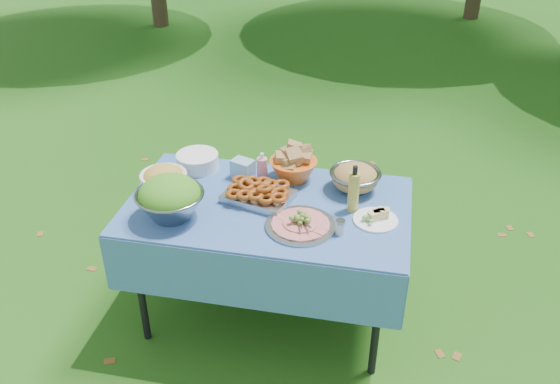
# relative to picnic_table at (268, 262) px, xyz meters

# --- Properties ---
(ground) EXTENTS (80.00, 80.00, 0.00)m
(ground) POSITION_rel_picnic_table_xyz_m (0.00, 0.00, -0.38)
(ground) COLOR #0B3C0B
(ground) RESTS_ON ground
(picnic_table) EXTENTS (1.46, 0.86, 0.76)m
(picnic_table) POSITION_rel_picnic_table_xyz_m (0.00, 0.00, 0.00)
(picnic_table) COLOR #76ACE4
(picnic_table) RESTS_ON ground
(salad_bowl) EXTENTS (0.42, 0.42, 0.22)m
(salad_bowl) POSITION_rel_picnic_table_xyz_m (-0.44, -0.21, 0.49)
(salad_bowl) COLOR gray
(salad_bowl) RESTS_ON picnic_table
(pasta_bowl_white) EXTENTS (0.25, 0.25, 0.14)m
(pasta_bowl_white) POSITION_rel_picnic_table_xyz_m (-0.58, 0.04, 0.45)
(pasta_bowl_white) COLOR white
(pasta_bowl_white) RESTS_ON picnic_table
(plate_stack) EXTENTS (0.26, 0.26, 0.09)m
(plate_stack) POSITION_rel_picnic_table_xyz_m (-0.47, 0.30, 0.42)
(plate_stack) COLOR white
(plate_stack) RESTS_ON picnic_table
(wipes_box) EXTENTS (0.14, 0.12, 0.11)m
(wipes_box) POSITION_rel_picnic_table_xyz_m (-0.19, 0.25, 0.43)
(wipes_box) COLOR #88BDDB
(wipes_box) RESTS_ON picnic_table
(sanitizer_bottle) EXTENTS (0.07, 0.07, 0.17)m
(sanitizer_bottle) POSITION_rel_picnic_table_xyz_m (-0.08, 0.24, 0.46)
(sanitizer_bottle) COLOR pink
(sanitizer_bottle) RESTS_ON picnic_table
(bread_bowl) EXTENTS (0.29, 0.29, 0.18)m
(bread_bowl) POSITION_rel_picnic_table_xyz_m (0.08, 0.29, 0.47)
(bread_bowl) COLOR orange
(bread_bowl) RESTS_ON picnic_table
(pasta_bowl_steel) EXTENTS (0.33, 0.33, 0.14)m
(pasta_bowl_steel) POSITION_rel_picnic_table_xyz_m (0.43, 0.24, 0.45)
(pasta_bowl_steel) COLOR gray
(pasta_bowl_steel) RESTS_ON picnic_table
(fried_tray) EXTENTS (0.39, 0.32, 0.08)m
(fried_tray) POSITION_rel_picnic_table_xyz_m (-0.06, 0.04, 0.42)
(fried_tray) COLOR #A3A4A8
(fried_tray) RESTS_ON picnic_table
(charcuterie_platter) EXTENTS (0.38, 0.38, 0.08)m
(charcuterie_platter) POSITION_rel_picnic_table_xyz_m (0.20, -0.16, 0.42)
(charcuterie_platter) COLOR #9EA0A5
(charcuterie_platter) RESTS_ON picnic_table
(oil_bottle) EXTENTS (0.07, 0.07, 0.25)m
(oil_bottle) POSITION_rel_picnic_table_xyz_m (0.44, 0.03, 0.51)
(oil_bottle) COLOR gold
(oil_bottle) RESTS_ON picnic_table
(cheese_plate) EXTENTS (0.22, 0.22, 0.06)m
(cheese_plate) POSITION_rel_picnic_table_xyz_m (0.56, -0.04, 0.41)
(cheese_plate) COLOR white
(cheese_plate) RESTS_ON picnic_table
(shaker) EXTENTS (0.05, 0.05, 0.08)m
(shaker) POSITION_rel_picnic_table_xyz_m (0.40, -0.18, 0.42)
(shaker) COLOR silver
(shaker) RESTS_ON picnic_table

